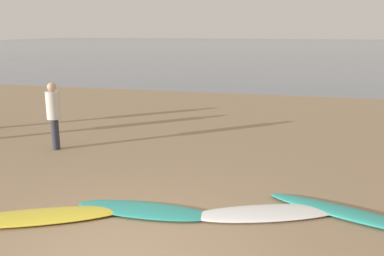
{
  "coord_description": "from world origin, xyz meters",
  "views": [
    {
      "loc": [
        2.08,
        -4.04,
        2.78
      ],
      "look_at": [
        -0.18,
        4.67,
        0.6
      ],
      "focal_mm": 38.53,
      "sensor_mm": 36.0,
      "label": 1
    }
  ],
  "objects_px": {
    "surfboard_2": "(36,217)",
    "surfboard_3": "(144,210)",
    "person_3": "(54,110)",
    "surfboard_5": "(351,214)",
    "surfboard_4": "(267,213)"
  },
  "relations": [
    {
      "from": "surfboard_3",
      "to": "person_3",
      "type": "height_order",
      "value": "person_3"
    },
    {
      "from": "surfboard_3",
      "to": "surfboard_5",
      "type": "distance_m",
      "value": 3.14
    },
    {
      "from": "surfboard_3",
      "to": "person_3",
      "type": "distance_m",
      "value": 4.34
    },
    {
      "from": "surfboard_4",
      "to": "surfboard_5",
      "type": "bearing_deg",
      "value": -8.68
    },
    {
      "from": "surfboard_2",
      "to": "surfboard_5",
      "type": "distance_m",
      "value": 4.72
    },
    {
      "from": "surfboard_5",
      "to": "person_3",
      "type": "bearing_deg",
      "value": -176.6
    },
    {
      "from": "surfboard_2",
      "to": "surfboard_3",
      "type": "xyz_separation_m",
      "value": [
        1.47,
        0.64,
        -0.0
      ]
    },
    {
      "from": "surfboard_2",
      "to": "person_3",
      "type": "height_order",
      "value": "person_3"
    },
    {
      "from": "surfboard_2",
      "to": "surfboard_4",
      "type": "xyz_separation_m",
      "value": [
        3.31,
        1.0,
        -0.0
      ]
    },
    {
      "from": "person_3",
      "to": "surfboard_2",
      "type": "bearing_deg",
      "value": 55.55
    },
    {
      "from": "surfboard_3",
      "to": "surfboard_2",
      "type": "bearing_deg",
      "value": -157.71
    },
    {
      "from": "surfboard_3",
      "to": "surfboard_4",
      "type": "relative_size",
      "value": 0.94
    },
    {
      "from": "surfboard_2",
      "to": "surfboard_4",
      "type": "height_order",
      "value": "surfboard_2"
    },
    {
      "from": "surfboard_5",
      "to": "person_3",
      "type": "relative_size",
      "value": 1.65
    },
    {
      "from": "surfboard_2",
      "to": "person_3",
      "type": "distance_m",
      "value": 3.91
    }
  ]
}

